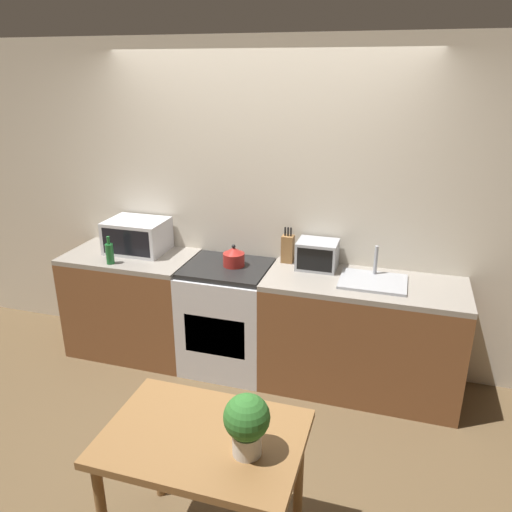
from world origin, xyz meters
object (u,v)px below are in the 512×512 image
object	(u,v)px
stove_range	(228,317)
kettle	(234,257)
bottle	(110,253)
microwave	(137,236)
toaster_oven	(317,255)
dining_table	(204,452)

from	to	relation	value
stove_range	kettle	bearing A→B (deg)	24.38
stove_range	bottle	bearing A→B (deg)	-166.36
kettle	bottle	xyz separation A→B (m)	(-0.96, -0.24, 0.01)
stove_range	microwave	distance (m)	1.03
toaster_oven	stove_range	bearing A→B (deg)	-166.46
toaster_oven	dining_table	bearing A→B (deg)	-95.92
stove_range	dining_table	xyz separation A→B (m)	(0.50, -1.69, 0.20)
bottle	toaster_oven	distance (m)	1.64
microwave	bottle	distance (m)	0.33
kettle	dining_table	xyz separation A→B (m)	(0.44, -1.71, -0.32)
microwave	dining_table	world-z (taller)	microwave
stove_range	dining_table	bearing A→B (deg)	-73.65
dining_table	bottle	bearing A→B (deg)	133.63
stove_range	bottle	size ratio (longest dim) A/B	3.95
stove_range	kettle	distance (m)	0.53
microwave	toaster_oven	world-z (taller)	microwave
microwave	toaster_oven	bearing A→B (deg)	2.45
stove_range	microwave	xyz separation A→B (m)	(-0.84, 0.10, 0.59)
kettle	toaster_oven	distance (m)	0.65
stove_range	kettle	xyz separation A→B (m)	(0.05, 0.02, 0.53)
kettle	microwave	world-z (taller)	microwave
toaster_oven	dining_table	size ratio (longest dim) A/B	0.33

